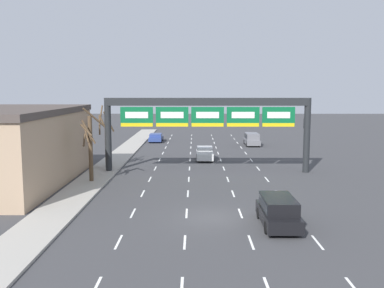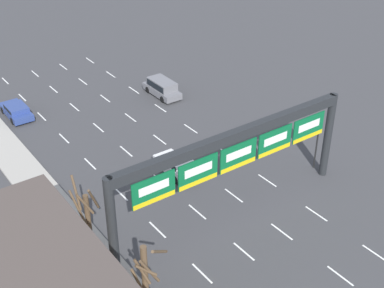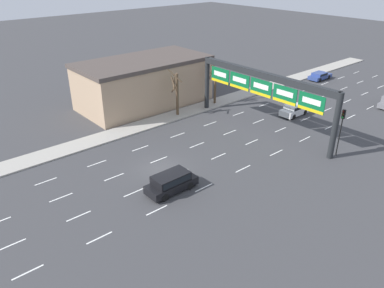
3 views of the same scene
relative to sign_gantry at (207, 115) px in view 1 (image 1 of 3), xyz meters
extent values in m
plane|color=#3D3D3F|center=(0.00, -14.15, -5.25)|extent=(220.00, 220.00, 0.00)
cube|color=#A8A399|center=(-9.65, -14.15, -5.18)|extent=(2.80, 110.00, 0.15)
cube|color=white|center=(-4.95, -23.15, -5.25)|extent=(0.12, 2.00, 0.01)
cube|color=white|center=(-4.95, -18.15, -5.25)|extent=(0.12, 2.00, 0.01)
cube|color=white|center=(-4.95, -13.15, -5.25)|extent=(0.12, 2.00, 0.01)
cube|color=white|center=(-4.95, -8.15, -5.25)|extent=(0.12, 2.00, 0.01)
cube|color=white|center=(-4.95, -3.15, -5.25)|extent=(0.12, 2.00, 0.01)
cube|color=white|center=(-4.95, 1.85, -5.25)|extent=(0.12, 2.00, 0.01)
cube|color=white|center=(-4.95, 6.85, -5.25)|extent=(0.12, 2.00, 0.01)
cube|color=white|center=(-4.95, 11.85, -5.25)|extent=(0.12, 2.00, 0.01)
cube|color=white|center=(-4.95, 16.85, -5.25)|extent=(0.12, 2.00, 0.01)
cube|color=white|center=(-4.95, 21.85, -5.25)|extent=(0.12, 2.00, 0.01)
cube|color=white|center=(-4.95, 26.85, -5.25)|extent=(0.12, 2.00, 0.01)
cube|color=white|center=(-4.95, 31.85, -5.25)|extent=(0.12, 2.00, 0.01)
cube|color=white|center=(-1.65, -23.15, -5.25)|extent=(0.12, 2.00, 0.01)
cube|color=white|center=(-1.65, -18.15, -5.25)|extent=(0.12, 2.00, 0.01)
cube|color=white|center=(-1.65, -13.15, -5.25)|extent=(0.12, 2.00, 0.01)
cube|color=white|center=(-1.65, -8.15, -5.25)|extent=(0.12, 2.00, 0.01)
cube|color=white|center=(-1.65, -3.15, -5.25)|extent=(0.12, 2.00, 0.01)
cube|color=white|center=(-1.65, 1.85, -5.25)|extent=(0.12, 2.00, 0.01)
cube|color=white|center=(-1.65, 6.85, -5.25)|extent=(0.12, 2.00, 0.01)
cube|color=white|center=(-1.65, 11.85, -5.25)|extent=(0.12, 2.00, 0.01)
cube|color=white|center=(-1.65, 16.85, -5.25)|extent=(0.12, 2.00, 0.01)
cube|color=white|center=(-1.65, 21.85, -5.25)|extent=(0.12, 2.00, 0.01)
cube|color=white|center=(-1.65, 26.85, -5.25)|extent=(0.12, 2.00, 0.01)
cube|color=white|center=(-1.65, 31.85, -5.25)|extent=(0.12, 2.00, 0.01)
cube|color=white|center=(1.65, -18.15, -5.25)|extent=(0.12, 2.00, 0.01)
cube|color=white|center=(1.65, -13.15, -5.25)|extent=(0.12, 2.00, 0.01)
cube|color=white|center=(1.65, -8.15, -5.25)|extent=(0.12, 2.00, 0.01)
cube|color=white|center=(1.65, -3.15, -5.25)|extent=(0.12, 2.00, 0.01)
cube|color=white|center=(1.65, 1.85, -5.25)|extent=(0.12, 2.00, 0.01)
cube|color=white|center=(1.65, 6.85, -5.25)|extent=(0.12, 2.00, 0.01)
cube|color=white|center=(1.65, 11.85, -5.25)|extent=(0.12, 2.00, 0.01)
cube|color=white|center=(1.65, 16.85, -5.25)|extent=(0.12, 2.00, 0.01)
cube|color=white|center=(1.65, 21.85, -5.25)|extent=(0.12, 2.00, 0.01)
cube|color=white|center=(1.65, 26.85, -5.25)|extent=(0.12, 2.00, 0.01)
cube|color=white|center=(1.65, 31.85, -5.25)|extent=(0.12, 2.00, 0.01)
cube|color=white|center=(4.95, -18.15, -5.25)|extent=(0.12, 2.00, 0.01)
cube|color=white|center=(4.95, -13.15, -5.25)|extent=(0.12, 2.00, 0.01)
cube|color=white|center=(4.95, -8.15, -5.25)|extent=(0.12, 2.00, 0.01)
cube|color=white|center=(4.95, -3.15, -5.25)|extent=(0.12, 2.00, 0.01)
cube|color=white|center=(4.95, 1.85, -5.25)|extent=(0.12, 2.00, 0.01)
cube|color=white|center=(4.95, 6.85, -5.25)|extent=(0.12, 2.00, 0.01)
cube|color=white|center=(4.95, 11.85, -5.25)|extent=(0.12, 2.00, 0.01)
cube|color=white|center=(4.95, 16.85, -5.25)|extent=(0.12, 2.00, 0.01)
cube|color=white|center=(4.95, 21.85, -5.25)|extent=(0.12, 2.00, 0.01)
cube|color=white|center=(4.95, 26.85, -5.25)|extent=(0.12, 2.00, 0.01)
cube|color=white|center=(4.95, 31.85, -5.25)|extent=(0.12, 2.00, 0.01)
cylinder|color=#232628|center=(-9.05, 0.05, -1.86)|extent=(0.59, 0.59, 6.80)
cylinder|color=#232628|center=(9.05, 0.05, -1.86)|extent=(0.59, 0.59, 6.80)
cube|color=#232628|center=(0.00, 0.05, 1.19)|extent=(18.10, 0.60, 0.70)
cube|color=#0C6033|center=(-6.37, -0.29, -0.14)|extent=(2.93, 0.08, 1.76)
cube|color=white|center=(-6.37, -0.33, 0.02)|extent=(2.05, 0.02, 0.56)
cube|color=yellow|center=(-6.37, -0.33, -0.86)|extent=(2.88, 0.02, 0.32)
cube|color=#0C6033|center=(-3.18, -0.29, -0.14)|extent=(2.93, 0.08, 1.76)
cube|color=white|center=(-3.18, -0.33, 0.02)|extent=(2.05, 0.02, 0.56)
cube|color=yellow|center=(-3.18, -0.33, -0.86)|extent=(2.88, 0.02, 0.32)
cube|color=#0C6033|center=(0.00, -0.29, -0.14)|extent=(2.93, 0.08, 1.76)
cube|color=white|center=(0.00, -0.33, 0.02)|extent=(2.05, 0.02, 0.56)
cube|color=yellow|center=(0.00, -0.33, -0.86)|extent=(2.88, 0.02, 0.32)
cube|color=#0C6033|center=(3.18, -0.29, -0.14)|extent=(2.93, 0.08, 1.76)
cube|color=white|center=(3.18, -0.33, 0.02)|extent=(2.05, 0.02, 0.56)
cube|color=yellow|center=(3.18, -0.33, -0.86)|extent=(2.88, 0.02, 0.32)
cube|color=#0C6033|center=(6.37, -0.29, -0.14)|extent=(2.93, 0.08, 1.76)
cube|color=white|center=(6.37, -0.33, 0.02)|extent=(2.05, 0.02, 0.56)
cube|color=yellow|center=(6.37, -0.33, -0.86)|extent=(2.88, 0.02, 0.32)
cube|color=tan|center=(-15.79, -5.14, -2.46)|extent=(8.67, 16.94, 5.60)
cube|color=#4C423D|center=(-15.79, -5.14, 0.59)|extent=(8.84, 17.28, 0.50)
cube|color=black|center=(3.48, -15.53, -4.70)|extent=(1.86, 4.51, 0.71)
cube|color=black|center=(3.48, -15.57, -3.98)|extent=(1.71, 3.16, 0.72)
cube|color=black|center=(3.48, -15.57, -3.98)|extent=(1.75, 2.91, 0.52)
cylinder|color=black|center=(2.64, -14.18, -4.92)|extent=(0.22, 0.66, 0.66)
cylinder|color=black|center=(4.32, -14.18, -4.92)|extent=(0.22, 0.66, 0.66)
cylinder|color=black|center=(2.64, -16.88, -4.92)|extent=(0.22, 0.66, 0.66)
cylinder|color=black|center=(4.32, -16.88, -4.92)|extent=(0.22, 0.66, 0.66)
cube|color=slate|center=(6.63, 19.13, -4.73)|extent=(1.80, 4.55, 0.64)
cube|color=slate|center=(6.63, 19.09, -4.00)|extent=(1.66, 3.18, 0.82)
cube|color=black|center=(6.63, 19.09, -4.00)|extent=(1.70, 2.93, 0.59)
cylinder|color=black|center=(5.82, 20.50, -4.92)|extent=(0.22, 0.66, 0.66)
cylinder|color=black|center=(7.45, 20.50, -4.92)|extent=(0.22, 0.66, 0.66)
cylinder|color=black|center=(5.82, 17.77, -4.92)|extent=(0.22, 0.66, 0.66)
cylinder|color=black|center=(7.45, 17.77, -4.92)|extent=(0.22, 0.66, 0.66)
cube|color=silver|center=(-0.07, 6.79, -4.69)|extent=(1.76, 3.93, 0.74)
cube|color=silver|center=(-0.07, 6.55, -4.05)|extent=(1.62, 2.05, 0.54)
cube|color=black|center=(-0.07, 6.55, -4.05)|extent=(1.65, 1.88, 0.39)
cylinder|color=black|center=(-0.86, 7.97, -4.92)|extent=(0.22, 0.66, 0.66)
cylinder|color=black|center=(0.72, 7.97, -4.92)|extent=(0.22, 0.66, 0.66)
cylinder|color=black|center=(-0.86, 5.61, -4.92)|extent=(0.22, 0.66, 0.66)
cylinder|color=black|center=(0.72, 5.61, -4.92)|extent=(0.22, 0.66, 0.66)
cube|color=navy|center=(-6.78, 23.24, -4.77)|extent=(1.83, 4.36, 0.57)
cube|color=navy|center=(-6.78, 22.98, -4.27)|extent=(1.68, 2.27, 0.43)
cube|color=black|center=(-6.78, 22.98, -4.27)|extent=(1.72, 2.08, 0.31)
cylinder|color=black|center=(-7.61, 24.55, -4.92)|extent=(0.22, 0.66, 0.66)
cylinder|color=black|center=(-5.96, 24.55, -4.92)|extent=(0.22, 0.66, 0.66)
cylinder|color=black|center=(-7.61, 21.94, -4.92)|extent=(0.22, 0.66, 0.66)
cylinder|color=black|center=(-5.96, 21.94, -4.92)|extent=(0.22, 0.66, 0.66)
cylinder|color=black|center=(9.15, 1.06, -3.27)|extent=(0.12, 0.12, 3.97)
cube|color=black|center=(9.15, 1.06, -0.83)|extent=(0.30, 0.24, 0.90)
sphere|color=#3D0E0C|center=(9.15, 0.93, -0.53)|extent=(0.20, 0.20, 0.20)
sphere|color=#412F0C|center=(9.15, 0.93, -0.83)|extent=(0.20, 0.20, 0.20)
sphere|color=green|center=(9.15, 0.93, -1.13)|extent=(0.20, 0.20, 0.20)
cylinder|color=brown|center=(-9.58, -4.44, -2.46)|extent=(0.34, 0.34, 5.29)
cylinder|color=brown|center=(-9.58, -4.94, -1.05)|extent=(1.13, 0.17, 1.93)
cylinder|color=brown|center=(-9.08, -5.14, 0.12)|extent=(1.56, 1.20, 1.57)
cylinder|color=brown|center=(-9.76, -4.91, -0.91)|extent=(1.08, 0.54, 0.97)
cylinder|color=brown|center=(-9.85, -4.69, -1.13)|extent=(0.70, 0.75, 1.53)
cylinder|color=brown|center=(-10.06, -4.49, -1.75)|extent=(0.26, 1.07, 0.97)
cylinder|color=brown|center=(-9.62, 2.06, -2.83)|extent=(0.33, 0.33, 4.55)
cylinder|color=brown|center=(-9.84, 1.71, -0.87)|extent=(0.89, 0.64, 1.46)
cylinder|color=brown|center=(-10.12, 2.11, -0.17)|extent=(0.26, 1.15, 1.91)
cylinder|color=brown|center=(-9.29, 1.67, -0.73)|extent=(0.97, 0.85, 1.98)
cylinder|color=brown|center=(-10.23, 1.93, -1.04)|extent=(0.43, 1.37, 1.84)
camera|label=1|loc=(-1.17, -38.61, 2.29)|focal=40.00mm
camera|label=2|loc=(-19.26, -22.02, 17.86)|focal=50.00mm
camera|label=3|loc=(25.03, -31.70, 12.47)|focal=35.00mm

